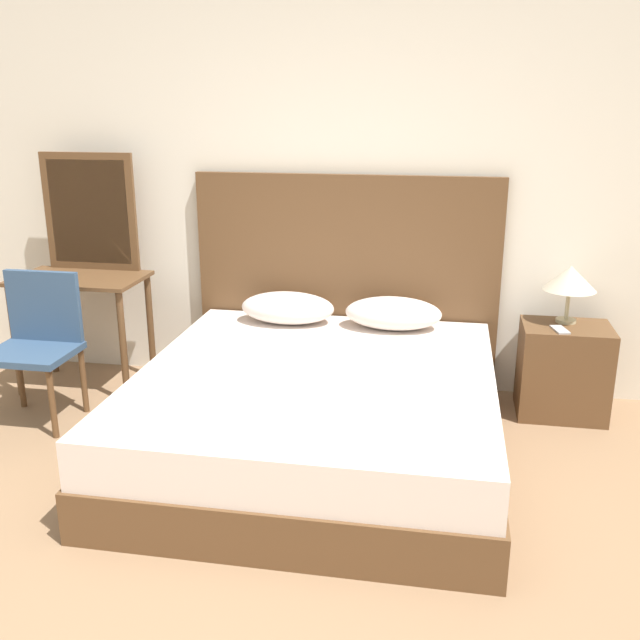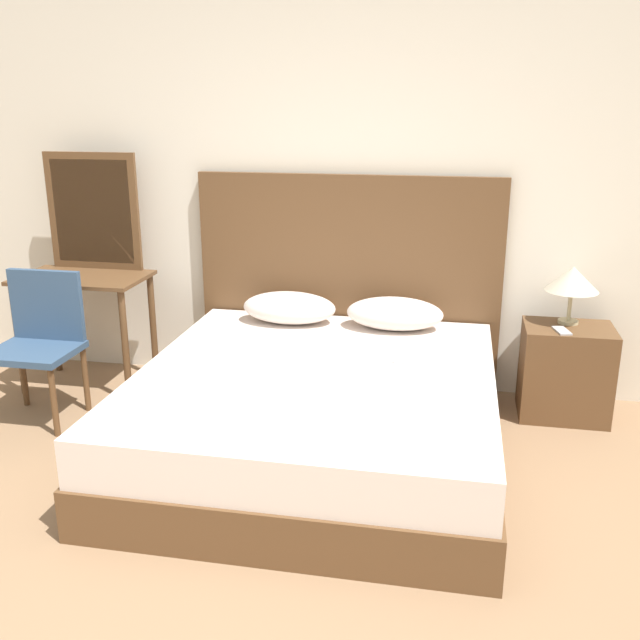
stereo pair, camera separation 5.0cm
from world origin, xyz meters
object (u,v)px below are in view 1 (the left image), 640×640
(bed, at_px, (317,414))
(nightstand, at_px, (563,370))
(phone_on_nightstand, at_px, (560,330))
(phone_on_bed, at_px, (400,358))
(table_lamp, at_px, (570,279))
(chair, at_px, (37,337))
(vanity_desk, at_px, (81,299))

(bed, distance_m, nightstand, 1.59)
(bed, xyz_separation_m, nightstand, (1.38, 0.79, 0.04))
(bed, relative_size, phone_on_nightstand, 12.63)
(phone_on_bed, distance_m, table_lamp, 1.18)
(phone_on_nightstand, bearing_deg, chair, -170.78)
(phone_on_nightstand, relative_size, chair, 0.18)
(table_lamp, xyz_separation_m, phone_on_nightstand, (-0.06, -0.18, -0.26))
(phone_on_bed, xyz_separation_m, vanity_desk, (-2.12, 0.43, 0.12))
(phone_on_nightstand, bearing_deg, vanity_desk, -179.78)
(table_lamp, distance_m, vanity_desk, 3.09)
(vanity_desk, bearing_deg, bed, -21.93)
(table_lamp, bearing_deg, phone_on_nightstand, -107.88)
(phone_on_bed, height_order, vanity_desk, vanity_desk)
(phone_on_bed, bearing_deg, chair, -178.44)
(nightstand, height_order, phone_on_nightstand, phone_on_nightstand)
(vanity_desk, distance_m, chair, 0.50)
(phone_on_nightstand, height_order, chair, chair)
(table_lamp, relative_size, phone_on_nightstand, 2.15)
(phone_on_nightstand, relative_size, vanity_desk, 0.20)
(nightstand, bearing_deg, phone_on_nightstand, -121.06)
(chair, bearing_deg, bed, -6.54)
(table_lamp, bearing_deg, bed, -147.77)
(bed, bearing_deg, vanity_desk, 158.07)
(phone_on_bed, xyz_separation_m, table_lamp, (0.95, 0.61, 0.34))
(phone_on_nightstand, distance_m, chair, 3.09)
(vanity_desk, height_order, chair, chair)
(bed, distance_m, vanity_desk, 1.86)
(phone_on_bed, relative_size, nightstand, 0.27)
(table_lamp, bearing_deg, phone_on_bed, -147.33)
(phone_on_nightstand, bearing_deg, table_lamp, 72.12)
(nightstand, distance_m, phone_on_nightstand, 0.31)
(chair, bearing_deg, vanity_desk, 85.78)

